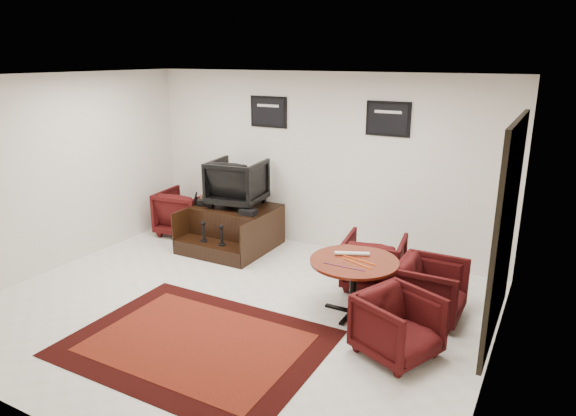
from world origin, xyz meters
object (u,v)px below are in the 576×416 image
object	(u,v)px
table_chair_back	(374,259)
table_chair_window	(431,287)
armchair_side	(185,210)
meeting_table	(354,267)
table_chair_corner	(398,323)
shine_podium	(234,228)
shine_chair	(237,180)

from	to	relation	value
table_chair_back	table_chair_window	world-z (taller)	table_chair_back
armchair_side	meeting_table	bearing A→B (deg)	153.18
table_chair_corner	table_chair_window	bearing A→B (deg)	18.09
armchair_side	table_chair_back	size ratio (longest dim) A/B	1.09
shine_podium	armchair_side	bearing A→B (deg)	173.70
meeting_table	armchair_side	bearing A→B (deg)	159.95
armchair_side	table_chair_corner	world-z (taller)	armchair_side
table_chair_window	table_chair_corner	distance (m)	1.01
meeting_table	table_chair_back	size ratio (longest dim) A/B	1.34
armchair_side	table_chair_window	bearing A→B (deg)	160.99
shine_podium	shine_chair	size ratio (longest dim) A/B	1.58
armchair_side	shine_podium	bearing A→B (deg)	166.94
meeting_table	shine_podium	bearing A→B (deg)	154.63
table_chair_back	table_chair_window	bearing A→B (deg)	142.76
shine_chair	table_chair_corner	bearing A→B (deg)	141.55
shine_podium	table_chair_back	xyz separation A→B (m)	(2.54, -0.37, 0.09)
table_chair_corner	armchair_side	bearing A→B (deg)	89.48
shine_chair	table_chair_back	distance (m)	2.68
shine_chair	table_chair_window	distance (m)	3.63
table_chair_back	shine_chair	bearing A→B (deg)	-19.68
shine_podium	shine_chair	xyz separation A→B (m)	(0.00, 0.14, 0.78)
meeting_table	table_chair_back	distance (m)	0.87
armchair_side	table_chair_window	distance (m)	4.62
armchair_side	table_chair_back	distance (m)	3.67
meeting_table	table_chair_corner	size ratio (longest dim) A/B	1.40
shine_chair	table_chair_window	bearing A→B (deg)	156.35
meeting_table	table_chair_window	world-z (taller)	table_chair_window
table_chair_back	meeting_table	bearing A→B (deg)	83.98
table_chair_window	armchair_side	bearing A→B (deg)	77.69
shine_podium	table_chair_window	bearing A→B (deg)	-14.12
armchair_side	table_chair_corner	bearing A→B (deg)	149.07
table_chair_window	table_chair_corner	xyz separation A→B (m)	(-0.10, -1.00, -0.01)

